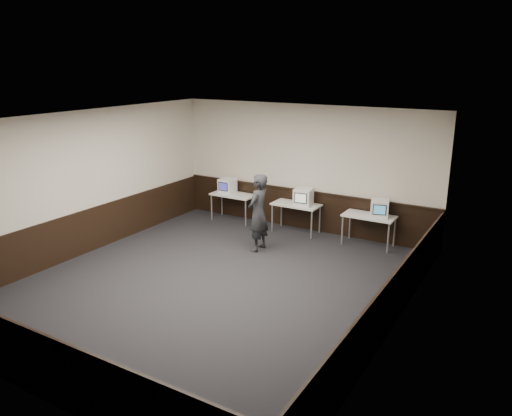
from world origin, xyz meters
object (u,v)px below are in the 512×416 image
at_px(desk_left, 233,197).
at_px(person, 258,213).
at_px(desk_right, 369,218).
at_px(desk_center, 296,207).
at_px(emac_center, 303,197).
at_px(emac_left, 227,186).
at_px(emac_right, 380,208).

height_order(desk_left, person, person).
bearing_deg(desk_left, person, -42.50).
bearing_deg(desk_left, desk_right, 0.00).
distance_m(desk_center, emac_center, 0.35).
bearing_deg(desk_right, person, -143.24).
relative_size(desk_left, emac_center, 2.37).
bearing_deg(emac_left, desk_right, -0.08).
bearing_deg(desk_right, emac_left, 179.47).
xyz_separation_m(desk_right, emac_center, (-1.70, -0.01, 0.28)).
xyz_separation_m(desk_right, person, (-2.09, -1.56, 0.22)).
xyz_separation_m(emac_center, emac_right, (1.93, 0.04, -0.01)).
distance_m(desk_center, person, 1.59).
bearing_deg(emac_center, desk_right, -7.61).
height_order(desk_center, desk_right, same).
relative_size(desk_center, desk_right, 1.00).
relative_size(emac_left, emac_right, 0.83).
relative_size(desk_center, person, 0.67).
xyz_separation_m(desk_left, emac_right, (4.03, 0.03, 0.27)).
height_order(emac_left, emac_center, emac_center).
height_order(desk_right, emac_center, emac_center).
relative_size(emac_right, person, 0.29).
bearing_deg(emac_right, desk_center, 164.95).
distance_m(desk_left, emac_right, 4.04).
height_order(desk_center, emac_right, emac_right).
bearing_deg(emac_right, emac_center, 165.25).
height_order(emac_left, person, person).
distance_m(emac_left, emac_right, 4.24).
xyz_separation_m(desk_left, desk_center, (1.90, 0.00, 0.00)).
relative_size(desk_right, emac_left, 2.80).
relative_size(desk_center, emac_left, 2.80).
distance_m(emac_center, person, 1.61).
height_order(desk_left, emac_center, emac_center).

